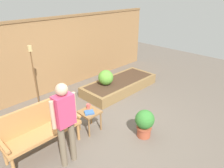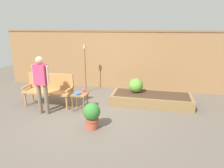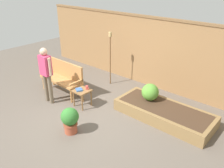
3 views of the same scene
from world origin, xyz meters
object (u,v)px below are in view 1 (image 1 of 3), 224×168
(book_on_table, at_px, (89,112))
(tiki_torch, at_px, (33,68))
(shrub_near_bench, at_px, (106,78))
(person_by_bench, at_px, (65,118))
(potted_boxwood, at_px, (145,122))
(cup_on_table, at_px, (88,106))
(garden_bench, at_px, (39,126))
(side_table, at_px, (90,115))

(book_on_table, bearing_deg, tiki_torch, 129.30)
(shrub_near_bench, distance_m, person_by_bench, 2.79)
(potted_boxwood, bearing_deg, book_on_table, 127.91)
(cup_on_table, relative_size, shrub_near_bench, 0.26)
(garden_bench, bearing_deg, shrub_near_bench, 18.09)
(potted_boxwood, distance_m, tiki_torch, 2.85)
(garden_bench, relative_size, person_by_bench, 0.92)
(book_on_table, bearing_deg, potted_boxwood, -24.33)
(book_on_table, relative_size, potted_boxwood, 0.31)
(garden_bench, height_order, side_table, garden_bench)
(potted_boxwood, relative_size, person_by_bench, 0.40)
(side_table, xyz_separation_m, tiki_torch, (-0.38, 1.56, 0.76))
(book_on_table, distance_m, shrub_near_bench, 1.85)
(side_table, distance_m, tiki_torch, 1.78)
(tiki_torch, bearing_deg, book_on_table, -78.47)
(garden_bench, distance_m, side_table, 1.07)
(potted_boxwood, bearing_deg, person_by_bench, 161.41)
(tiki_torch, xyz_separation_m, person_by_bench, (-0.49, -2.02, -0.23))
(tiki_torch, bearing_deg, person_by_bench, -103.74)
(side_table, height_order, book_on_table, book_on_table)
(side_table, xyz_separation_m, book_on_table, (-0.05, -0.05, 0.10))
(book_on_table, height_order, potted_boxwood, potted_boxwood)
(person_by_bench, bearing_deg, potted_boxwood, -18.59)
(book_on_table, distance_m, tiki_torch, 1.78)
(person_by_bench, bearing_deg, garden_bench, 104.08)
(side_table, height_order, person_by_bench, person_by_bench)
(shrub_near_bench, bearing_deg, garden_bench, -161.91)
(side_table, distance_m, book_on_table, 0.13)
(tiki_torch, height_order, person_by_bench, tiki_torch)
(shrub_near_bench, height_order, tiki_torch, tiki_torch)
(cup_on_table, relative_size, person_by_bench, 0.07)
(side_table, bearing_deg, shrub_near_bench, 34.92)
(garden_bench, xyz_separation_m, tiki_torch, (0.66, 1.36, 0.61))
(side_table, relative_size, cup_on_table, 4.24)
(cup_on_table, height_order, person_by_bench, person_by_bench)
(shrub_near_bench, bearing_deg, cup_on_table, -147.22)
(tiki_torch, bearing_deg, potted_boxwood, -67.63)
(garden_bench, distance_m, person_by_bench, 0.78)
(side_table, relative_size, book_on_table, 2.51)
(garden_bench, bearing_deg, potted_boxwood, -34.56)
(shrub_near_bench, bearing_deg, person_by_bench, -147.81)
(cup_on_table, distance_m, shrub_near_bench, 1.66)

